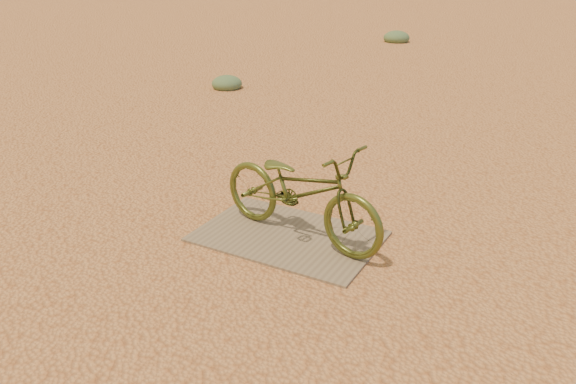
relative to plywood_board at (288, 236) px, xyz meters
The scene contains 5 objects.
ground 0.53m from the plywood_board, 157.57° to the left, with size 120.00×120.00×0.00m, color tan.
plywood_board is the anchor object (origin of this frame).
bicycle 0.49m from the plywood_board, 13.57° to the left, with size 0.61×1.75×0.92m, color #48511C.
kale_a 6.28m from the plywood_board, 129.87° to the left, with size 0.59×0.59×0.32m, color #5E774D.
kale_c 12.61m from the plywood_board, 104.40° to the left, with size 0.75×0.75×0.41m, color #5E774D.
Camera 1 is at (2.74, -4.26, 2.46)m, focal length 35.00 mm.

